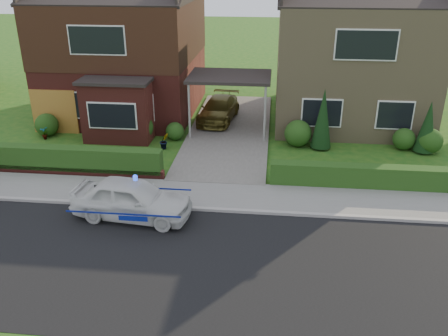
# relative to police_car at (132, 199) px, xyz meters

# --- Properties ---
(ground) EXTENTS (120.00, 120.00, 0.00)m
(ground) POSITION_rel_police_car_xyz_m (2.32, -2.40, -0.66)
(ground) COLOR #1A5216
(ground) RESTS_ON ground
(road) EXTENTS (60.00, 6.00, 0.02)m
(road) POSITION_rel_police_car_xyz_m (2.32, -2.40, -0.66)
(road) COLOR black
(road) RESTS_ON ground
(kerb) EXTENTS (60.00, 0.16, 0.12)m
(kerb) POSITION_rel_police_car_xyz_m (2.32, 0.65, -0.60)
(kerb) COLOR #9E9993
(kerb) RESTS_ON ground
(sidewalk) EXTENTS (60.00, 2.00, 0.10)m
(sidewalk) POSITION_rel_police_car_xyz_m (2.32, 1.70, -0.61)
(sidewalk) COLOR slate
(sidewalk) RESTS_ON ground
(driveway) EXTENTS (3.80, 12.00, 0.12)m
(driveway) POSITION_rel_police_car_xyz_m (2.32, 8.60, -0.60)
(driveway) COLOR #666059
(driveway) RESTS_ON ground
(house_left) EXTENTS (7.50, 9.53, 7.25)m
(house_left) POSITION_rel_police_car_xyz_m (-3.46, 11.50, 3.15)
(house_left) COLOR maroon
(house_left) RESTS_ON ground
(house_right) EXTENTS (7.50, 8.06, 7.25)m
(house_right) POSITION_rel_police_car_xyz_m (8.12, 11.59, 3.00)
(house_right) COLOR #9A855E
(house_right) RESTS_ON ground
(carport_link) EXTENTS (3.80, 3.00, 2.77)m
(carport_link) POSITION_rel_police_car_xyz_m (2.32, 8.55, 2.00)
(carport_link) COLOR black
(carport_link) RESTS_ON ground
(garage_door) EXTENTS (2.20, 0.10, 2.10)m
(garage_door) POSITION_rel_police_car_xyz_m (-5.93, 7.56, 0.39)
(garage_door) COLOR #986621
(garage_door) RESTS_ON ground
(dwarf_wall) EXTENTS (7.70, 0.25, 0.36)m
(dwarf_wall) POSITION_rel_police_car_xyz_m (-3.48, 2.90, -0.48)
(dwarf_wall) COLOR maroon
(dwarf_wall) RESTS_ON ground
(hedge_left) EXTENTS (7.50, 0.55, 0.90)m
(hedge_left) POSITION_rel_police_car_xyz_m (-3.48, 3.05, -0.66)
(hedge_left) COLOR #193A12
(hedge_left) RESTS_ON ground
(hedge_right) EXTENTS (7.50, 0.55, 0.80)m
(hedge_right) POSITION_rel_police_car_xyz_m (8.12, 2.95, -0.66)
(hedge_right) COLOR #193A12
(hedge_right) RESTS_ON ground
(shrub_left_far) EXTENTS (1.08, 1.08, 1.08)m
(shrub_left_far) POSITION_rel_police_car_xyz_m (-6.18, 7.10, -0.12)
(shrub_left_far) COLOR #193A12
(shrub_left_far) RESTS_ON ground
(shrub_left_mid) EXTENTS (1.32, 1.32, 1.32)m
(shrub_left_mid) POSITION_rel_police_car_xyz_m (-1.68, 6.90, 0.00)
(shrub_left_mid) COLOR #193A12
(shrub_left_mid) RESTS_ON ground
(shrub_left_near) EXTENTS (0.84, 0.84, 0.84)m
(shrub_left_near) POSITION_rel_police_car_xyz_m (-0.08, 7.20, -0.24)
(shrub_left_near) COLOR #193A12
(shrub_left_near) RESTS_ON ground
(shrub_right_near) EXTENTS (1.20, 1.20, 1.20)m
(shrub_right_near) POSITION_rel_police_car_xyz_m (5.52, 7.00, -0.06)
(shrub_right_near) COLOR #193A12
(shrub_right_near) RESTS_ON ground
(shrub_right_mid) EXTENTS (0.96, 0.96, 0.96)m
(shrub_right_mid) POSITION_rel_police_car_xyz_m (10.12, 7.10, -0.18)
(shrub_right_mid) COLOR #193A12
(shrub_right_mid) RESTS_ON ground
(shrub_right_far) EXTENTS (1.08, 1.08, 1.08)m
(shrub_right_far) POSITION_rel_police_car_xyz_m (11.12, 6.80, -0.12)
(shrub_right_far) COLOR #193A12
(shrub_right_far) RESTS_ON ground
(conifer_a) EXTENTS (0.90, 0.90, 2.60)m
(conifer_a) POSITION_rel_police_car_xyz_m (6.52, 6.80, 0.64)
(conifer_a) COLOR black
(conifer_a) RESTS_ON ground
(conifer_b) EXTENTS (0.90, 0.90, 2.20)m
(conifer_b) POSITION_rel_police_car_xyz_m (10.92, 6.80, 0.44)
(conifer_b) COLOR black
(conifer_b) RESTS_ON ground
(police_car) EXTENTS (3.55, 4.00, 1.48)m
(police_car) POSITION_rel_police_car_xyz_m (0.00, 0.00, 0.00)
(police_car) COLOR silver
(police_car) RESTS_ON ground
(driveway_car) EXTENTS (2.03, 4.08, 1.14)m
(driveway_car) POSITION_rel_police_car_xyz_m (1.63, 9.95, 0.03)
(driveway_car) COLOR brown
(driveway_car) RESTS_ON driveway
(potted_plant_a) EXTENTS (0.39, 0.29, 0.69)m
(potted_plant_a) POSITION_rel_police_car_xyz_m (-6.11, 6.60, -0.31)
(potted_plant_a) COLOR gray
(potted_plant_a) RESTS_ON ground
(potted_plant_b) EXTENTS (0.51, 0.50, 0.72)m
(potted_plant_b) POSITION_rel_police_car_xyz_m (-0.31, 6.01, -0.30)
(potted_plant_b) COLOR gray
(potted_plant_b) RESTS_ON ground
(potted_plant_c) EXTENTS (0.51, 0.51, 0.67)m
(potted_plant_c) POSITION_rel_police_car_xyz_m (-4.02, 3.60, -0.32)
(potted_plant_c) COLOR gray
(potted_plant_c) RESTS_ON ground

